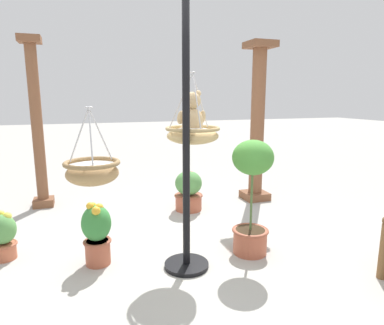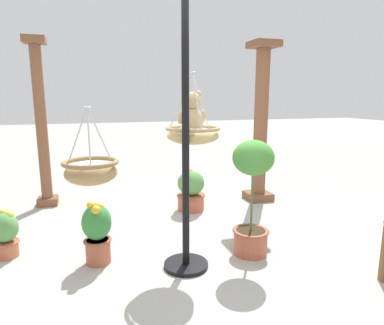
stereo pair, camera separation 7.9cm
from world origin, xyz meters
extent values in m
plane|color=#ADAAA3|center=(0.00, 0.00, 0.00)|extent=(40.00, 40.00, 0.00)
cylinder|color=black|center=(-0.11, -0.17, 1.24)|extent=(0.07, 0.07, 2.49)
cylinder|color=black|center=(-0.11, -0.17, 0.02)|extent=(0.44, 0.44, 0.04)
ellipsoid|color=tan|center=(0.04, 0.08, 1.28)|extent=(0.52, 0.52, 0.16)
torus|color=tan|center=(0.04, 0.08, 1.35)|extent=(0.55, 0.55, 0.04)
ellipsoid|color=silver|center=(0.04, 0.08, 1.30)|extent=(0.46, 0.46, 0.13)
cylinder|color=#B7B7BC|center=(0.14, 0.14, 1.63)|extent=(0.22, 0.14, 0.55)
cylinder|color=#B7B7BC|center=(-0.07, 0.14, 1.63)|extent=(0.22, 0.14, 0.55)
cylinder|color=#B7B7BC|center=(0.04, -0.04, 1.63)|extent=(0.01, 0.25, 0.55)
torus|color=#B7B7BC|center=(0.04, 0.08, 1.90)|extent=(0.06, 0.06, 0.01)
ellipsoid|color=tan|center=(0.04, 0.09, 1.43)|extent=(0.22, 0.19, 0.26)
sphere|color=tan|center=(0.04, 0.09, 1.63)|extent=(0.20, 0.20, 0.17)
ellipsoid|color=#D9B683|center=(0.04, 0.15, 1.62)|extent=(0.09, 0.07, 0.05)
sphere|color=black|center=(0.04, 0.17, 1.62)|extent=(0.02, 0.02, 0.02)
sphere|color=tan|center=(-0.02, 0.09, 1.70)|extent=(0.06, 0.06, 0.06)
sphere|color=tan|center=(0.10, 0.09, 1.70)|extent=(0.06, 0.06, 0.06)
ellipsoid|color=tan|center=(-0.08, 0.11, 1.46)|extent=(0.07, 0.13, 0.16)
ellipsoid|color=tan|center=(0.15, 0.11, 1.46)|extent=(0.07, 0.13, 0.16)
ellipsoid|color=tan|center=(-0.02, 0.18, 1.33)|extent=(0.08, 0.15, 0.08)
ellipsoid|color=tan|center=(0.10, 0.18, 1.33)|extent=(0.08, 0.15, 0.08)
ellipsoid|color=#A37F51|center=(-0.97, -0.41, 1.07)|extent=(0.41, 0.41, 0.19)
torus|color=olive|center=(-0.97, -0.41, 1.15)|extent=(0.44, 0.44, 0.04)
ellipsoid|color=silver|center=(-0.97, -0.41, 1.09)|extent=(0.36, 0.36, 0.15)
cylinder|color=#B7B7BC|center=(-0.88, -0.36, 1.37)|extent=(0.18, 0.11, 0.44)
cylinder|color=#B7B7BC|center=(-1.05, -0.36, 1.37)|extent=(0.18, 0.11, 0.44)
cylinder|color=#B7B7BC|center=(-0.97, -0.50, 1.37)|extent=(0.01, 0.20, 0.44)
torus|color=#B7B7BC|center=(-0.97, -0.41, 1.59)|extent=(0.06, 0.06, 0.01)
cylinder|color=brown|center=(1.66, 1.62, 1.20)|extent=(0.22, 0.22, 2.41)
cube|color=brown|center=(1.66, 1.62, 0.06)|extent=(0.39, 0.39, 0.12)
cube|color=brown|center=(1.66, 1.62, 2.46)|extent=(0.42, 0.42, 0.10)
cylinder|color=brown|center=(-1.63, 2.36, 1.21)|extent=(0.16, 0.16, 2.43)
cube|color=brown|center=(-1.63, 2.36, 0.06)|extent=(0.29, 0.29, 0.12)
cube|color=brown|center=(-1.63, 2.36, 2.48)|extent=(0.31, 0.31, 0.10)
cylinder|color=brown|center=(1.54, -0.96, 0.27)|extent=(0.08, 0.08, 0.53)
cylinder|color=#AD563D|center=(0.45, 1.46, 0.12)|extent=(0.39, 0.39, 0.23)
torus|color=#9C4E37|center=(0.45, 1.46, 0.22)|extent=(0.43, 0.43, 0.03)
cylinder|color=#382819|center=(0.45, 1.46, 0.22)|extent=(0.34, 0.34, 0.03)
ellipsoid|color=#56934C|center=(0.45, 1.46, 0.41)|extent=(0.40, 0.40, 0.36)
sphere|color=#E0384C|center=(0.49, 1.45, 0.57)|extent=(0.05, 0.05, 0.05)
sphere|color=#E0384C|center=(0.46, 1.51, 0.57)|extent=(0.07, 0.07, 0.07)
cylinder|color=#BC6042|center=(-1.85, 0.60, 0.09)|extent=(0.22, 0.22, 0.17)
torus|color=#A9573B|center=(-1.85, 0.60, 0.16)|extent=(0.25, 0.25, 0.03)
cylinder|color=#382819|center=(-1.85, 0.60, 0.16)|extent=(0.19, 0.19, 0.03)
ellipsoid|color=#56934C|center=(-1.85, 0.60, 0.32)|extent=(0.26, 0.26, 0.31)
sphere|color=#E5DB4C|center=(-1.80, 0.61, 0.46)|extent=(0.09, 0.09, 0.09)
sphere|color=#E5DB4C|center=(-1.86, 0.66, 0.48)|extent=(0.07, 0.07, 0.07)
cylinder|color=#AD563D|center=(-0.94, 0.18, 0.13)|extent=(0.25, 0.25, 0.25)
torus|color=#9C4E37|center=(-0.94, 0.18, 0.24)|extent=(0.28, 0.28, 0.03)
cylinder|color=#382819|center=(-0.94, 0.18, 0.24)|extent=(0.22, 0.22, 0.03)
ellipsoid|color=#38843D|center=(-0.94, 0.18, 0.43)|extent=(0.29, 0.29, 0.36)
sphere|color=gold|center=(-0.90, 0.19, 0.59)|extent=(0.08, 0.08, 0.08)
sphere|color=gold|center=(-0.96, 0.25, 0.60)|extent=(0.06, 0.06, 0.06)
sphere|color=gold|center=(-0.99, 0.18, 0.62)|extent=(0.08, 0.08, 0.08)
sphere|color=gold|center=(-0.94, 0.08, 0.59)|extent=(0.08, 0.08, 0.08)
cylinder|color=#AD563D|center=(0.63, -0.10, 0.13)|extent=(0.36, 0.36, 0.27)
torus|color=#9C4E37|center=(0.63, -0.10, 0.26)|extent=(0.39, 0.39, 0.03)
cylinder|color=#382819|center=(0.63, -0.10, 0.25)|extent=(0.32, 0.32, 0.03)
cylinder|color=#4C6B38|center=(0.63, -0.10, 0.57)|extent=(0.02, 0.02, 0.61)
ellipsoid|color=#478E38|center=(0.63, -0.10, 1.05)|extent=(0.43, 0.43, 0.36)
camera|label=1|loc=(-1.05, -3.09, 1.66)|focal=31.17mm
camera|label=2|loc=(-0.98, -3.11, 1.66)|focal=31.17mm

